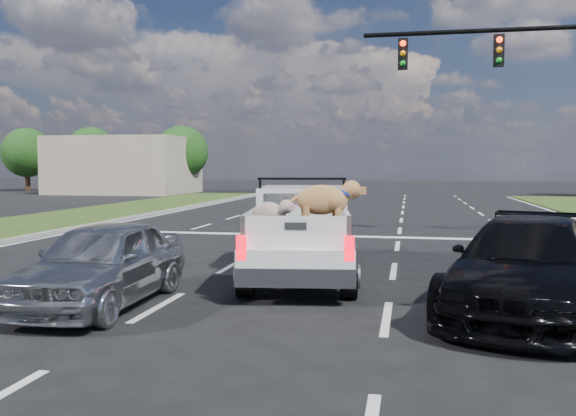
{
  "coord_description": "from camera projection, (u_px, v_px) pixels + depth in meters",
  "views": [
    {
      "loc": [
        2.04,
        -8.73,
        2.19
      ],
      "look_at": [
        -0.09,
        2.0,
        1.43
      ],
      "focal_mm": 38.0,
      "sensor_mm": 36.0,
      "label": 1
    }
  ],
  "objects": [
    {
      "name": "ground",
      "position": [
        268.0,
        313.0,
        9.09
      ],
      "size": [
        160.0,
        160.0,
        0.0
      ],
      "primitive_type": "plane",
      "color": "black",
      "rests_on": "ground"
    },
    {
      "name": "road_markings",
      "position": [
        327.0,
        251.0,
        15.51
      ],
      "size": [
        17.75,
        60.0,
        0.01
      ],
      "color": "silver",
      "rests_on": "ground"
    },
    {
      "name": "building_left",
      "position": [
        125.0,
        165.0,
        48.06
      ],
      "size": [
        10.0,
        8.0,
        4.4
      ],
      "primitive_type": "cube",
      "color": "tan",
      "rests_on": "ground"
    },
    {
      "name": "tree_far_a",
      "position": [
        27.0,
        153.0,
        51.89
      ],
      "size": [
        4.2,
        4.2,
        5.4
      ],
      "color": "#332114",
      "rests_on": "ground"
    },
    {
      "name": "tree_far_b",
      "position": [
        91.0,
        152.0,
        50.72
      ],
      "size": [
        4.2,
        4.2,
        5.4
      ],
      "color": "#332114",
      "rests_on": "ground"
    },
    {
      "name": "tree_far_c",
      "position": [
        182.0,
        152.0,
        49.16
      ],
      "size": [
        4.2,
        4.2,
        5.4
      ],
      "color": "#332114",
      "rests_on": "ground"
    },
    {
      "name": "pickup_truck",
      "position": [
        302.0,
        230.0,
        12.07
      ],
      "size": [
        2.57,
        5.43,
        1.96
      ],
      "rotation": [
        0.0,
        0.0,
        0.14
      ],
      "color": "black",
      "rests_on": "ground"
    },
    {
      "name": "silver_sedan",
      "position": [
        102.0,
        263.0,
        9.55
      ],
      "size": [
        1.65,
        3.95,
        1.34
      ],
      "primitive_type": "imported",
      "rotation": [
        0.0,
        0.0,
        0.02
      ],
      "color": "#A3A4A9",
      "rests_on": "ground"
    },
    {
      "name": "black_coupe",
      "position": [
        527.0,
        267.0,
        8.98
      ],
      "size": [
        3.32,
        5.23,
        1.41
      ],
      "primitive_type": "imported",
      "rotation": [
        0.0,
        0.0,
        -0.3
      ],
      "color": "black",
      "rests_on": "ground"
    }
  ]
}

